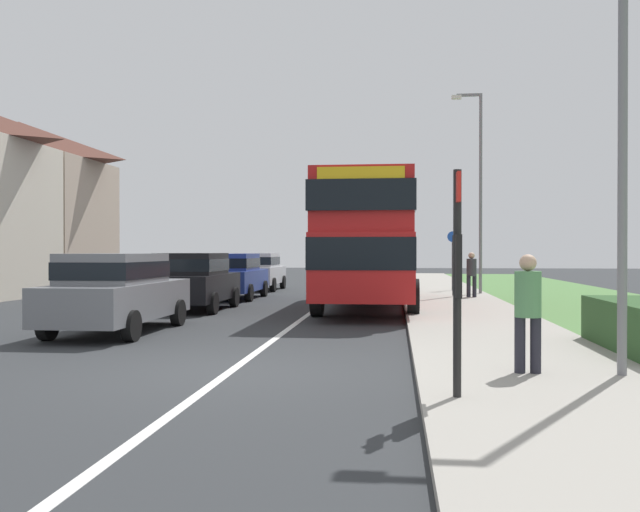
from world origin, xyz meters
TOP-DOWN VIEW (x-y plane):
  - ground_plane at (0.00, 0.00)m, footprint 120.00×120.00m
  - lane_marking_centre at (0.00, 8.00)m, footprint 0.14×60.00m
  - pavement_near_side at (4.20, 6.00)m, footprint 3.20×68.00m
  - double_decker_bus at (1.55, 11.00)m, footprint 2.80×9.92m
  - parked_car_grey at (-3.45, 4.23)m, footprint 1.87×4.48m
  - parked_car_black at (-3.46, 9.64)m, footprint 1.99×3.95m
  - parked_car_blue at (-3.47, 14.40)m, footprint 1.98×4.20m
  - parked_car_silver at (-3.64, 19.81)m, footprint 1.97×4.08m
  - pedestrian_at_stop at (4.05, -0.29)m, footprint 0.34×0.34m
  - pedestrian_walking_away at (4.96, 14.46)m, footprint 0.34×0.34m
  - bus_stop_sign at (3.00, -1.85)m, footprint 0.09×0.52m
  - cycle_route_sign at (4.67, 18.63)m, footprint 0.44×0.08m
  - street_lamp_near at (5.11, -0.30)m, footprint 1.14×0.20m
  - street_lamp_mid at (5.43, 16.71)m, footprint 1.14×0.20m

SIDE VIEW (x-z plane):
  - ground_plane at x=0.00m, z-range 0.00..0.00m
  - lane_marking_centre at x=0.00m, z-range 0.00..0.01m
  - pavement_near_side at x=4.20m, z-range 0.00..0.12m
  - parked_car_silver at x=-3.64m, z-range 0.08..1.71m
  - parked_car_blue at x=-3.47m, z-range 0.08..1.71m
  - parked_car_black at x=-3.46m, z-range 0.08..1.74m
  - parked_car_grey at x=-3.45m, z-range 0.08..1.74m
  - pedestrian_at_stop at x=4.05m, z-range 0.14..1.81m
  - pedestrian_walking_away at x=4.96m, z-range 0.14..1.81m
  - cycle_route_sign at x=4.67m, z-range 0.17..2.69m
  - bus_stop_sign at x=3.00m, z-range 0.24..2.84m
  - double_decker_bus at x=1.55m, z-range 0.29..3.99m
  - street_lamp_near at x=5.11m, z-range 0.54..7.04m
  - street_lamp_mid at x=5.43m, z-range 0.55..8.21m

